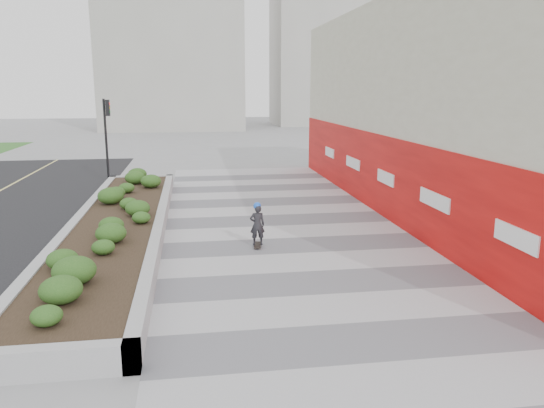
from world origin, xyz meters
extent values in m
plane|color=gray|center=(0.00, 0.00, 0.00)|extent=(160.00, 160.00, 0.00)
cube|color=#A8A8AD|center=(0.00, 3.00, 0.01)|extent=(8.00, 36.00, 0.01)
cube|color=#BCB6A0|center=(7.00, 9.00, 4.00)|extent=(6.00, 24.00, 8.00)
cube|color=red|center=(4.02, 9.00, 1.50)|extent=(0.12, 24.00, 3.00)
cube|color=#9E9EA0|center=(-5.50, -1.85, 0.28)|extent=(3.00, 0.30, 0.55)
cube|color=#9E9EA0|center=(-5.50, 15.85, 0.28)|extent=(3.00, 0.30, 0.55)
cube|color=#9E9EA0|center=(-6.85, 7.00, 0.28)|extent=(0.30, 18.00, 0.55)
cube|color=#9E9EA0|center=(-4.15, 7.00, 0.28)|extent=(0.30, 18.00, 0.55)
cube|color=#2D2116|center=(-5.50, 7.00, 0.25)|extent=(2.40, 17.40, 0.50)
cylinder|color=black|center=(-7.30, 17.50, 2.10)|extent=(0.12, 0.12, 4.20)
cube|color=black|center=(-7.12, 17.50, 3.75)|extent=(0.18, 0.28, 0.80)
cube|color=#ADAAA3|center=(-5.00, 55.00, 10.00)|extent=(16.00, 12.00, 20.00)
cube|color=#ADAAA3|center=(15.00, 60.00, 12.00)|extent=(14.00, 10.00, 24.00)
cylinder|color=#595654|center=(0.50, 3.00, 0.00)|extent=(0.44, 0.44, 0.01)
cube|color=black|center=(-1.16, 5.00, 0.07)|extent=(0.30, 0.74, 0.02)
imported|color=#252429|center=(-1.16, 5.00, 0.69)|extent=(0.46, 0.30, 1.24)
sphere|color=blue|center=(-1.16, 5.00, 1.27)|extent=(0.23, 0.23, 0.23)
camera|label=1|loc=(-3.04, -10.27, 4.69)|focal=35.00mm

